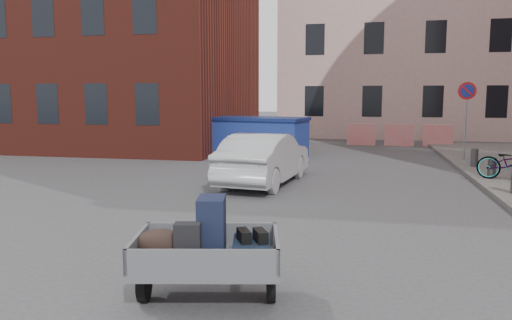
# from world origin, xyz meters

# --- Properties ---
(ground) EXTENTS (120.00, 120.00, 0.00)m
(ground) POSITION_xyz_m (0.00, 0.00, 0.00)
(ground) COLOR #38383A
(ground) RESTS_ON ground
(building_pink) EXTENTS (16.00, 8.00, 14.00)m
(building_pink) POSITION_xyz_m (6.00, 22.00, 7.00)
(building_pink) COLOR #BD9B91
(building_pink) RESTS_ON ground
(far_building) EXTENTS (6.00, 6.00, 8.00)m
(far_building) POSITION_xyz_m (-20.00, 22.00, 4.00)
(far_building) COLOR maroon
(far_building) RESTS_ON ground
(no_parking_sign) EXTENTS (0.60, 0.09, 2.65)m
(no_parking_sign) POSITION_xyz_m (6.00, 9.48, 2.01)
(no_parking_sign) COLOR gray
(no_parking_sign) RESTS_ON sidewalk
(barriers) EXTENTS (4.70, 0.18, 1.00)m
(barriers) POSITION_xyz_m (4.20, 15.00, 0.50)
(barriers) COLOR red
(barriers) RESTS_ON ground
(trailer) EXTENTS (1.79, 1.93, 1.20)m
(trailer) POSITION_xyz_m (0.89, -3.50, 0.61)
(trailer) COLOR black
(trailer) RESTS_ON ground
(dumpster) EXTENTS (3.85, 2.51, 1.49)m
(dumpster) POSITION_xyz_m (-1.29, 9.91, 0.75)
(dumpster) COLOR navy
(dumpster) RESTS_ON ground
(silver_car) EXTENTS (1.91, 4.22, 1.34)m
(silver_car) POSITION_xyz_m (0.07, 4.07, 0.67)
(silver_car) COLOR #A5A7AC
(silver_car) RESTS_ON ground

